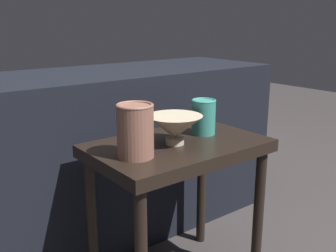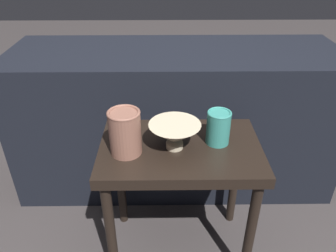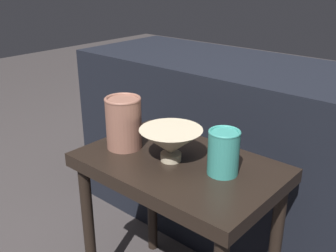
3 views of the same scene
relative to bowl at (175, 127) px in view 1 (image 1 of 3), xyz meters
name	(u,v)px [view 1 (image 1 of 3)]	position (x,y,z in m)	size (l,w,h in m)	color
table	(178,165)	(0.02, 0.01, -0.14)	(0.56, 0.36, 0.52)	black
couch_backdrop	(106,153)	(0.02, 0.49, -0.22)	(1.52, 0.50, 0.70)	black
bowl	(175,127)	(0.00, 0.00, 0.00)	(0.18, 0.18, 0.09)	#C1B293
vase_textured_left	(135,130)	(-0.16, -0.02, 0.02)	(0.11, 0.11, 0.16)	brown
vase_colorful_right	(203,116)	(0.15, 0.03, 0.01)	(0.08, 0.08, 0.12)	teal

